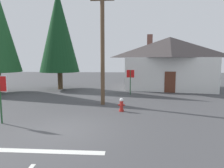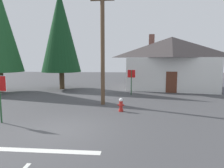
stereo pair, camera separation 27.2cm
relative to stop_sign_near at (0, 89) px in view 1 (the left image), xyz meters
The scene contains 8 objects.
ground_plane 3.89m from the stop_sign_near, 11.82° to the right, with size 80.00×80.00×0.10m, color #424244.
lane_stop_bar 4.69m from the stop_sign_near, 40.38° to the right, with size 4.20×0.30×0.01m, color silver.
stop_sign_near is the anchor object (origin of this frame).
fire_hydrant 6.60m from the stop_sign_near, 24.79° to the left, with size 0.41×0.35×0.82m.
utility_pole 6.80m from the stop_sign_near, 44.98° to the left, with size 1.60×0.28×7.69m.
stop_sign_far 10.73m from the stop_sign_near, 52.47° to the left, with size 0.71×0.15×2.25m.
house 16.93m from the stop_sign_near, 50.16° to the left, with size 10.36×7.99×5.96m.
pine_tree_tall_left 12.29m from the stop_sign_near, 94.01° to the left, with size 4.09×4.09×10.23m.
Camera 1 is at (2.69, -8.53, 3.16)m, focal length 32.16 mm.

